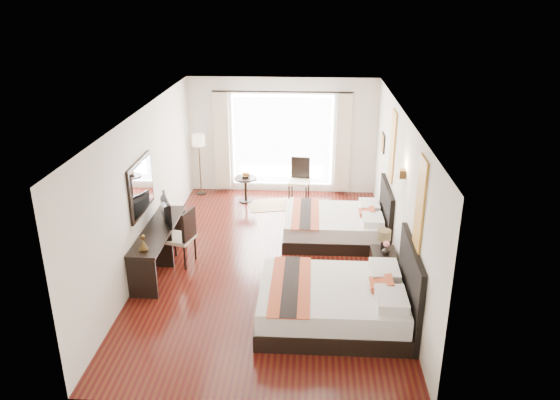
# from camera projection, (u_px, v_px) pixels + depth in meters

# --- Properties ---
(floor) EXTENTS (4.50, 7.50, 0.01)m
(floor) POSITION_uv_depth(u_px,v_px,m) (271.00, 262.00, 10.13)
(floor) COLOR #3C0B0B
(floor) RESTS_ON ground
(ceiling) EXTENTS (4.50, 7.50, 0.02)m
(ceiling) POSITION_uv_depth(u_px,v_px,m) (270.00, 113.00, 9.10)
(ceiling) COLOR white
(ceiling) RESTS_ON wall_headboard
(wall_headboard) EXTENTS (0.01, 7.50, 2.80)m
(wall_headboard) POSITION_uv_depth(u_px,v_px,m) (399.00, 194.00, 9.49)
(wall_headboard) COLOR silver
(wall_headboard) RESTS_ON floor
(wall_desk) EXTENTS (0.01, 7.50, 2.80)m
(wall_desk) POSITION_uv_depth(u_px,v_px,m) (145.00, 188.00, 9.74)
(wall_desk) COLOR silver
(wall_desk) RESTS_ON floor
(wall_window) EXTENTS (4.50, 0.01, 2.80)m
(wall_window) POSITION_uv_depth(u_px,v_px,m) (282.00, 136.00, 13.09)
(wall_window) COLOR silver
(wall_window) RESTS_ON floor
(wall_entry) EXTENTS (4.50, 0.01, 2.80)m
(wall_entry) POSITION_uv_depth(u_px,v_px,m) (245.00, 308.00, 6.14)
(wall_entry) COLOR silver
(wall_entry) RESTS_ON floor
(window_glass) EXTENTS (2.40, 0.02, 2.20)m
(window_glass) POSITION_uv_depth(u_px,v_px,m) (282.00, 140.00, 13.11)
(window_glass) COLOR white
(window_glass) RESTS_ON wall_window
(sheer_curtain) EXTENTS (2.30, 0.02, 2.10)m
(sheer_curtain) POSITION_uv_depth(u_px,v_px,m) (282.00, 141.00, 13.06)
(sheer_curtain) COLOR white
(sheer_curtain) RESTS_ON wall_window
(drape_left) EXTENTS (0.35, 0.14, 2.35)m
(drape_left) POSITION_uv_depth(u_px,v_px,m) (222.00, 141.00, 13.11)
(drape_left) COLOR beige
(drape_left) RESTS_ON floor
(drape_right) EXTENTS (0.35, 0.14, 2.35)m
(drape_right) POSITION_uv_depth(u_px,v_px,m) (343.00, 143.00, 12.95)
(drape_right) COLOR beige
(drape_right) RESTS_ON floor
(art_panel_near) EXTENTS (0.03, 0.50, 1.35)m
(art_panel_near) POSITION_uv_depth(u_px,v_px,m) (420.00, 204.00, 7.58)
(art_panel_near) COLOR #953B15
(art_panel_near) RESTS_ON wall_headboard
(art_panel_far) EXTENTS (0.03, 0.50, 1.35)m
(art_panel_far) POSITION_uv_depth(u_px,v_px,m) (393.00, 146.00, 10.28)
(art_panel_far) COLOR #953B15
(art_panel_far) RESTS_ON wall_headboard
(wall_sconce) EXTENTS (0.10, 0.14, 0.14)m
(wall_sconce) POSITION_uv_depth(u_px,v_px,m) (402.00, 174.00, 8.89)
(wall_sconce) COLOR #402F17
(wall_sconce) RESTS_ON wall_headboard
(mirror_frame) EXTENTS (0.04, 1.25, 0.95)m
(mirror_frame) POSITION_uv_depth(u_px,v_px,m) (141.00, 187.00, 9.40)
(mirror_frame) COLOR black
(mirror_frame) RESTS_ON wall_desk
(mirror_glass) EXTENTS (0.01, 1.12, 0.82)m
(mirror_glass) POSITION_uv_depth(u_px,v_px,m) (142.00, 187.00, 9.40)
(mirror_glass) COLOR white
(mirror_glass) RESTS_ON mirror_frame
(bed_near) EXTENTS (2.29, 1.78, 1.29)m
(bed_near) POSITION_uv_depth(u_px,v_px,m) (339.00, 302.00, 8.23)
(bed_near) COLOR black
(bed_near) RESTS_ON floor
(bed_far) EXTENTS (2.06, 1.61, 1.16)m
(bed_far) POSITION_uv_depth(u_px,v_px,m) (338.00, 225.00, 10.94)
(bed_far) COLOR black
(bed_far) RESTS_ON floor
(nightstand) EXTENTS (0.42, 0.52, 0.50)m
(nightstand) POSITION_uv_depth(u_px,v_px,m) (383.00, 264.00, 9.52)
(nightstand) COLOR black
(nightstand) RESTS_ON floor
(table_lamp) EXTENTS (0.24, 0.24, 0.37)m
(table_lamp) POSITION_uv_depth(u_px,v_px,m) (384.00, 237.00, 9.38)
(table_lamp) COLOR black
(table_lamp) RESTS_ON nightstand
(vase) EXTENTS (0.17, 0.17, 0.14)m
(vase) POSITION_uv_depth(u_px,v_px,m) (386.00, 250.00, 9.30)
(vase) COLOR black
(vase) RESTS_ON nightstand
(console_desk) EXTENTS (0.50, 2.20, 0.76)m
(console_desk) POSITION_uv_depth(u_px,v_px,m) (160.00, 248.00, 9.82)
(console_desk) COLOR black
(console_desk) RESTS_ON floor
(television) EXTENTS (0.41, 0.79, 0.47)m
(television) POSITION_uv_depth(u_px,v_px,m) (162.00, 210.00, 9.87)
(television) COLOR black
(television) RESTS_ON console_desk
(bronze_figurine) EXTENTS (0.19, 0.19, 0.25)m
(bronze_figurine) POSITION_uv_depth(u_px,v_px,m) (143.00, 244.00, 8.84)
(bronze_figurine) COLOR #402F17
(bronze_figurine) RESTS_ON console_desk
(desk_chair) EXTENTS (0.60, 0.60, 1.06)m
(desk_chair) POSITION_uv_depth(u_px,v_px,m) (181.00, 247.00, 9.97)
(desk_chair) COLOR beige
(desk_chair) RESTS_ON floor
(floor_lamp) EXTENTS (0.30, 0.30, 1.50)m
(floor_lamp) POSITION_uv_depth(u_px,v_px,m) (199.00, 144.00, 12.93)
(floor_lamp) COLOR black
(floor_lamp) RESTS_ON floor
(side_table) EXTENTS (0.52, 0.52, 0.60)m
(side_table) POSITION_uv_depth(u_px,v_px,m) (246.00, 190.00, 12.82)
(side_table) COLOR black
(side_table) RESTS_ON floor
(fruit_bowl) EXTENTS (0.28, 0.28, 0.05)m
(fruit_bowl) POSITION_uv_depth(u_px,v_px,m) (246.00, 176.00, 12.72)
(fruit_bowl) COLOR #4B381B
(fruit_bowl) RESTS_ON side_table
(window_chair) EXTENTS (0.54, 0.54, 1.03)m
(window_chair) POSITION_uv_depth(u_px,v_px,m) (299.00, 188.00, 12.87)
(window_chair) COLOR beige
(window_chair) RESTS_ON floor
(jute_rug) EXTENTS (1.31, 1.04, 0.01)m
(jute_rug) POSITION_uv_depth(u_px,v_px,m) (273.00, 205.00, 12.72)
(jute_rug) COLOR #9E855E
(jute_rug) RESTS_ON floor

